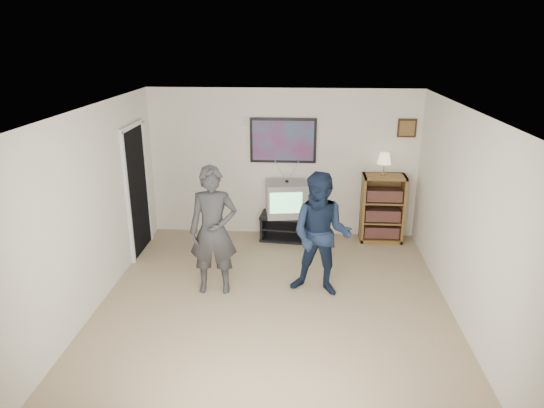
# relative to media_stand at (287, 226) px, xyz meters

# --- Properties ---
(room_shell) EXTENTS (4.51, 5.00, 2.51)m
(room_shell) POSITION_rel_media_stand_xyz_m (-0.09, -1.88, 1.03)
(room_shell) COLOR #8E7B5A
(room_shell) RESTS_ON ground
(media_stand) EXTENTS (0.92, 0.57, 0.44)m
(media_stand) POSITION_rel_media_stand_xyz_m (0.00, 0.00, 0.00)
(media_stand) COLOR black
(media_stand) RESTS_ON room_shell
(crt_television) EXTENTS (0.74, 0.66, 0.57)m
(crt_television) POSITION_rel_media_stand_xyz_m (-0.01, 0.00, 0.50)
(crt_television) COLOR gray
(crt_television) RESTS_ON media_stand
(bookshelf) EXTENTS (0.69, 0.40, 1.14)m
(bookshelf) POSITION_rel_media_stand_xyz_m (1.58, 0.05, 0.35)
(bookshelf) COLOR brown
(bookshelf) RESTS_ON room_shell
(table_lamp) EXTENTS (0.23, 0.23, 0.37)m
(table_lamp) POSITION_rel_media_stand_xyz_m (1.56, 0.08, 1.10)
(table_lamp) COLOR #F3EAB8
(table_lamp) RESTS_ON bookshelf
(person_tall) EXTENTS (0.66, 0.46, 1.74)m
(person_tall) POSITION_rel_media_stand_xyz_m (-0.91, -1.83, 0.65)
(person_tall) COLOR #2E2F31
(person_tall) RESTS_ON room_shell
(person_short) EXTENTS (0.94, 0.81, 1.67)m
(person_short) POSITION_rel_media_stand_xyz_m (0.50, -1.80, 0.62)
(person_short) COLOR #141F37
(person_short) RESTS_ON room_shell
(controller_left) EXTENTS (0.05, 0.12, 0.04)m
(controller_left) POSITION_rel_media_stand_xyz_m (-0.91, -1.63, 0.94)
(controller_left) COLOR white
(controller_left) RESTS_ON person_tall
(controller_right) EXTENTS (0.07, 0.13, 0.04)m
(controller_right) POSITION_rel_media_stand_xyz_m (0.46, -1.62, 0.91)
(controller_right) COLOR white
(controller_right) RESTS_ON person_short
(poster) EXTENTS (1.10, 0.03, 0.75)m
(poster) POSITION_rel_media_stand_xyz_m (-0.09, 0.25, 1.43)
(poster) COLOR black
(poster) RESTS_ON room_shell
(air_vent) EXTENTS (0.28, 0.02, 0.14)m
(air_vent) POSITION_rel_media_stand_xyz_m (-0.64, 0.25, 1.73)
(air_vent) COLOR white
(air_vent) RESTS_ON room_shell
(small_picture) EXTENTS (0.30, 0.03, 0.30)m
(small_picture) POSITION_rel_media_stand_xyz_m (1.91, 0.25, 1.66)
(small_picture) COLOR black
(small_picture) RESTS_ON room_shell
(doorway) EXTENTS (0.03, 0.85, 2.00)m
(doorway) POSITION_rel_media_stand_xyz_m (-2.32, -0.63, 0.78)
(doorway) COLOR black
(doorway) RESTS_ON room_shell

